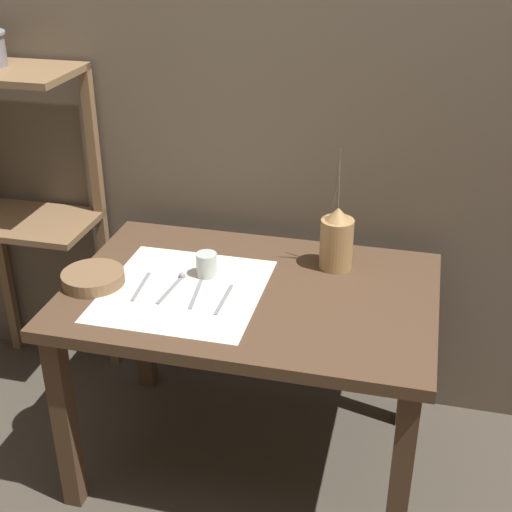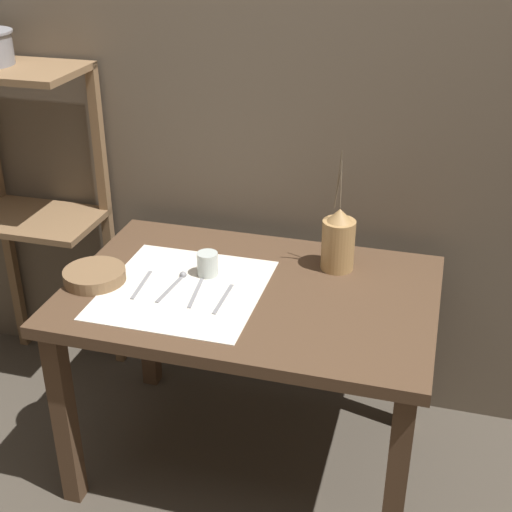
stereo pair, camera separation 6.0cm
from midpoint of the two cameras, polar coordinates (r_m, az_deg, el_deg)
ground_plane at (r=2.68m, az=-1.06°, el=-15.85°), size 12.00×12.00×0.00m
stone_wall_back at (r=2.52m, az=1.67°, el=12.81°), size 7.00×0.06×2.40m
wooden_table at (r=2.30m, az=-1.19°, el=-4.68°), size 1.16×0.78×0.70m
wooden_shelf_unit at (r=2.81m, az=-18.58°, el=6.30°), size 0.51×0.33×1.29m
linen_cloth at (r=2.26m, az=-6.59°, el=-2.74°), size 0.49×0.51×0.00m
pitcher_with_flowers at (r=2.35m, az=5.75°, el=1.28°), size 0.11×0.11×0.42m
wooden_bowl at (r=2.34m, az=-13.61°, el=-1.73°), size 0.20×0.20×0.04m
glass_tumbler_near at (r=2.31m, az=-4.72°, el=-0.70°), size 0.07×0.07×0.08m
knife_center at (r=2.29m, az=-9.94°, el=-2.42°), size 0.03×0.18×0.00m
spoon_outer at (r=2.30m, az=-7.04°, el=-2.03°), size 0.04×0.19×0.02m
fork_inner at (r=2.23m, az=-5.61°, el=-3.04°), size 0.03×0.18×0.00m
fork_outer at (r=2.19m, az=-3.38°, el=-3.49°), size 0.01×0.18×0.00m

